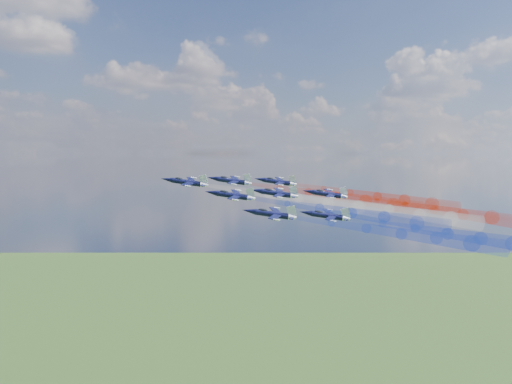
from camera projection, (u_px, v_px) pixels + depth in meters
jet_lead at (187, 182)px, 139.68m from camera, size 15.03×14.57×6.34m
trail_lead at (298, 199)px, 139.27m from camera, size 39.09×27.25×10.79m
jet_inner_left at (232, 195)px, 130.61m from camera, size 15.03×14.57×6.34m
trail_inner_left at (352, 213)px, 130.20m from camera, size 39.09×27.25×10.79m
jet_inner_right at (231, 181)px, 147.92m from camera, size 15.03×14.57×6.34m
trail_inner_right at (337, 196)px, 147.51m from camera, size 39.09×27.25×10.79m
jet_outer_left at (272, 214)px, 120.76m from camera, size 15.03×14.57×6.34m
trail_outer_left at (401, 233)px, 120.35m from camera, size 39.09×27.25×10.79m
jet_center_third at (276, 193)px, 137.78m from camera, size 15.03×14.57×6.34m
trail_center_third at (390, 210)px, 137.37m from camera, size 39.09×27.25×10.79m
jet_outer_right at (277, 182)px, 156.09m from camera, size 15.03×14.57×6.34m
trail_outer_right at (377, 196)px, 155.68m from camera, size 39.09×27.25×10.79m
jet_rear_left at (327, 216)px, 129.56m from camera, size 15.03×14.57×6.34m
trail_rear_left at (448, 233)px, 129.15m from camera, size 39.09×27.25×10.79m
jet_rear_right at (327, 194)px, 146.40m from camera, size 15.03×14.57×6.34m
trail_rear_right at (434, 210)px, 145.99m from camera, size 39.09×27.25×10.79m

